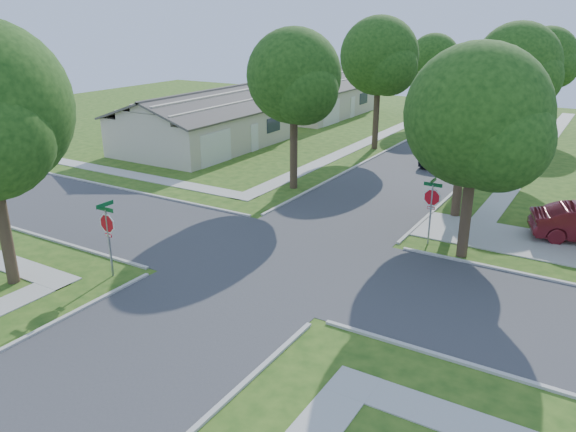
% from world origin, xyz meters
% --- Properties ---
extents(ground, '(100.00, 100.00, 0.00)m').
position_xyz_m(ground, '(0.00, 0.00, 0.00)').
color(ground, '#244813').
rests_on(ground, ground).
extents(road_ns, '(7.00, 100.00, 0.02)m').
position_xyz_m(road_ns, '(0.00, 0.00, 0.00)').
color(road_ns, '#333335').
rests_on(road_ns, ground).
extents(sidewalk_ne, '(1.20, 40.00, 0.04)m').
position_xyz_m(sidewalk_ne, '(6.10, 26.00, 0.02)').
color(sidewalk_ne, '#9E9B91').
rests_on(sidewalk_ne, ground).
extents(sidewalk_nw, '(1.20, 40.00, 0.04)m').
position_xyz_m(sidewalk_nw, '(-6.10, 26.00, 0.02)').
color(sidewalk_nw, '#9E9B91').
rests_on(sidewalk_nw, ground).
extents(driveway, '(8.80, 3.60, 0.05)m').
position_xyz_m(driveway, '(7.90, 7.10, 0.03)').
color(driveway, '#9E9B91').
rests_on(driveway, ground).
extents(stop_sign_sw, '(1.05, 0.80, 2.98)m').
position_xyz_m(stop_sign_sw, '(-4.70, -4.70, 2.03)').
color(stop_sign_sw, gray).
rests_on(stop_sign_sw, ground).
extents(stop_sign_ne, '(1.05, 0.80, 2.98)m').
position_xyz_m(stop_sign_ne, '(4.70, 4.70, 2.03)').
color(stop_sign_ne, gray).
rests_on(stop_sign_ne, ground).
extents(tree_e_near, '(4.97, 4.80, 8.28)m').
position_xyz_m(tree_e_near, '(4.75, 9.01, 5.64)').
color(tree_e_near, '#38281C').
rests_on(tree_e_near, ground).
extents(tree_e_mid, '(5.59, 5.40, 9.21)m').
position_xyz_m(tree_e_mid, '(4.76, 21.01, 6.25)').
color(tree_e_mid, '#38281C').
rests_on(tree_e_mid, ground).
extents(tree_e_far, '(5.17, 5.00, 8.72)m').
position_xyz_m(tree_e_far, '(4.75, 34.01, 5.98)').
color(tree_e_far, '#38281C').
rests_on(tree_e_far, ground).
extents(tree_w_near, '(5.38, 5.20, 8.97)m').
position_xyz_m(tree_w_near, '(-4.64, 9.01, 6.12)').
color(tree_w_near, '#38281C').
rests_on(tree_w_near, ground).
extents(tree_w_mid, '(5.80, 5.60, 9.56)m').
position_xyz_m(tree_w_mid, '(-4.64, 21.01, 6.49)').
color(tree_w_mid, '#38281C').
rests_on(tree_w_mid, ground).
extents(tree_w_far, '(4.76, 4.60, 8.04)m').
position_xyz_m(tree_w_far, '(-4.65, 34.01, 5.51)').
color(tree_w_far, '#38281C').
rests_on(tree_w_far, ground).
extents(tree_ne_corner, '(5.80, 5.60, 8.66)m').
position_xyz_m(tree_ne_corner, '(6.36, 4.21, 5.59)').
color(tree_ne_corner, '#38281C').
rests_on(tree_ne_corner, ground).
extents(house_nw_near, '(8.42, 13.60, 4.23)m').
position_xyz_m(house_nw_near, '(-15.99, 15.00, 1.52)').
color(house_nw_near, '#C1B198').
rests_on(house_nw_near, ground).
extents(house_nw_far, '(8.42, 13.60, 4.23)m').
position_xyz_m(house_nw_far, '(-15.99, 32.00, 1.52)').
color(house_nw_far, '#C1B198').
rests_on(house_nw_far, ground).
extents(car_curb_east, '(2.51, 4.90, 1.60)m').
position_xyz_m(car_curb_east, '(1.20, 18.88, 0.80)').
color(car_curb_east, black).
rests_on(car_curb_east, ground).
extents(car_curb_west, '(1.75, 4.17, 1.20)m').
position_xyz_m(car_curb_west, '(-3.20, 42.87, 0.60)').
color(car_curb_west, black).
rests_on(car_curb_west, ground).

